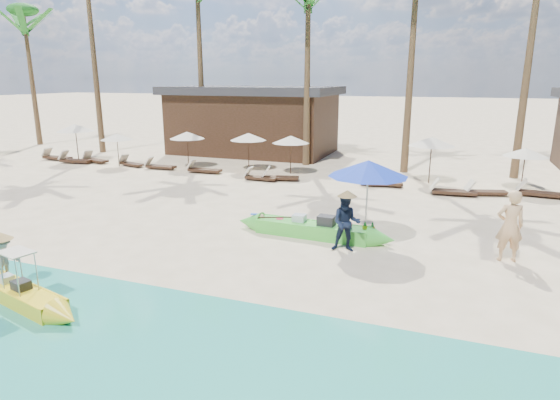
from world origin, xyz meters
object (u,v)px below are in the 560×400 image
(green_canoe, at_px, (312,229))
(tourist, at_px, (510,226))
(yellow_canoe, at_px, (18,293))
(blue_umbrella, at_px, (368,168))

(green_canoe, bearing_deg, tourist, 1.75)
(green_canoe, bearing_deg, yellow_canoe, -124.01)
(green_canoe, distance_m, blue_umbrella, 2.62)
(tourist, relative_size, blue_umbrella, 0.79)
(tourist, height_order, blue_umbrella, blue_umbrella)
(tourist, distance_m, blue_umbrella, 4.08)
(green_canoe, xyz_separation_m, yellow_canoe, (-4.85, -6.52, -0.04))
(green_canoe, xyz_separation_m, tourist, (5.52, -0.09, 0.74))
(yellow_canoe, bearing_deg, tourist, 45.66)
(yellow_canoe, height_order, blue_umbrella, blue_umbrella)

